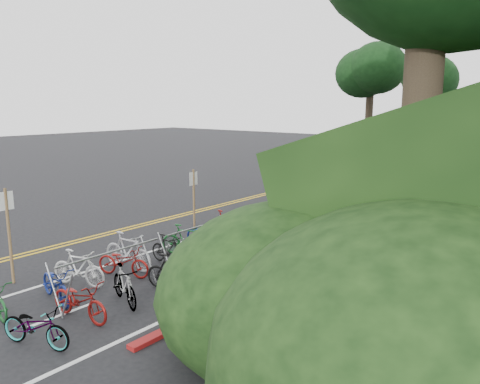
# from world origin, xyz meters

# --- Properties ---
(ground) EXTENTS (120.00, 120.00, 0.00)m
(ground) POSITION_xyz_m (0.00, 0.00, 0.00)
(ground) COLOR black
(ground) RESTS_ON ground
(road_markings) EXTENTS (7.47, 80.00, 0.01)m
(road_markings) POSITION_xyz_m (0.63, 10.10, 0.00)
(road_markings) COLOR gold
(road_markings) RESTS_ON ground
(red_curb) EXTENTS (0.25, 28.00, 0.10)m
(red_curb) POSITION_xyz_m (5.70, 12.00, 0.05)
(red_curb) COLOR maroon
(red_curb) RESTS_ON ground
(bike_rack_front) EXTENTS (1.19, 3.03, 1.28)m
(bike_rack_front) POSITION_xyz_m (3.30, -0.68, 0.92)
(bike_rack_front) COLOR gray
(bike_rack_front) RESTS_ON ground
(bike_racks_rest) EXTENTS (1.14, 23.00, 1.17)m
(bike_racks_rest) POSITION_xyz_m (3.00, 13.00, 0.85)
(bike_racks_rest) COLOR gray
(bike_racks_rest) RESTS_ON ground
(signpost_near) EXTENTS (0.08, 0.40, 2.69)m
(signpost_near) POSITION_xyz_m (0.21, -1.76, 1.53)
(signpost_near) COLOR brown
(signpost_near) RESTS_ON ground
(signposts_rest) EXTENTS (0.08, 18.40, 2.50)m
(signposts_rest) POSITION_xyz_m (0.60, 14.00, 1.43)
(signposts_rest) COLOR brown
(signposts_rest) RESTS_ON ground
(bike_front) EXTENTS (0.75, 1.93, 1.13)m
(bike_front) POSITION_xyz_m (1.79, 0.97, 0.57)
(bike_front) COLOR #9E9EA3
(bike_front) RESTS_ON ground
(bike_valet) EXTENTS (3.27, 11.20, 1.06)m
(bike_valet) POSITION_xyz_m (3.05, 1.86, 0.48)
(bike_valet) COLOR #144C1E
(bike_valet) RESTS_ON ground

